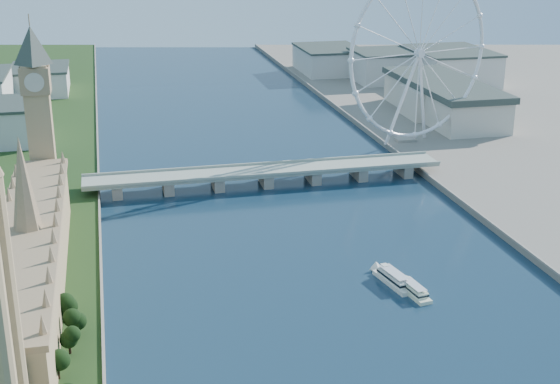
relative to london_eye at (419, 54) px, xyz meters
name	(u,v)px	position (x,y,z in m)	size (l,w,h in m)	color
parliament_range	(32,261)	(-247.98, -185.08, -49.04)	(24.00, 200.00, 70.00)	tan
big_ben	(37,95)	(-247.98, -77.08, -0.95)	(20.02, 20.02, 110.00)	tan
westminster_bridge	(266,174)	(-119.98, -55.08, -60.89)	(220.00, 22.00, 9.50)	gray
london_eye	(419,54)	(0.00, 0.00, 0.00)	(113.60, 39.12, 124.30)	silver
county_hall	(442,119)	(55.02, 74.92, -67.52)	(54.00, 144.00, 35.00)	beige
city_skyline	(249,77)	(-80.75, 205.00, -50.56)	(505.00, 280.00, 32.00)	beige
tour_boat_near	(394,284)	(-92.82, -204.34, -67.52)	(7.36, 28.85, 6.37)	silver
tour_boat_far	(413,294)	(-88.16, -215.97, -67.52)	(6.36, 25.13, 5.51)	beige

